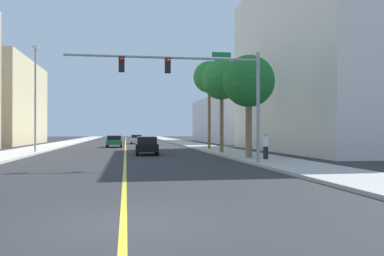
{
  "coord_description": "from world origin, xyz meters",
  "views": [
    {
      "loc": [
        0.05,
        -8.75,
        1.96
      ],
      "look_at": [
        4.81,
        20.38,
        2.17
      ],
      "focal_mm": 37.94,
      "sensor_mm": 36.0,
      "label": 1
    }
  ],
  "objects_px": {
    "palm_far": "(209,78)",
    "car_silver": "(137,139)",
    "street_lamp": "(35,94)",
    "car_yellow": "(145,143)",
    "traffic_signal_mast": "(200,80)",
    "palm_mid": "(222,80)",
    "pedestrian": "(266,146)",
    "palm_near": "(249,82)",
    "car_black": "(147,145)",
    "car_green": "(114,141)"
  },
  "relations": [
    {
      "from": "palm_near",
      "to": "pedestrian",
      "type": "relative_size",
      "value": 4.17
    },
    {
      "from": "street_lamp",
      "to": "pedestrian",
      "type": "distance_m",
      "value": 20.77
    },
    {
      "from": "pedestrian",
      "to": "car_black",
      "type": "bearing_deg",
      "value": -142.44
    },
    {
      "from": "street_lamp",
      "to": "pedestrian",
      "type": "relative_size",
      "value": 5.51
    },
    {
      "from": "car_black",
      "to": "pedestrian",
      "type": "xyz_separation_m",
      "value": [
        7.18,
        -8.4,
        0.21
      ]
    },
    {
      "from": "street_lamp",
      "to": "car_green",
      "type": "xyz_separation_m",
      "value": [
        6.35,
        12.92,
        -4.45
      ]
    },
    {
      "from": "palm_near",
      "to": "pedestrian",
      "type": "distance_m",
      "value": 4.59
    },
    {
      "from": "car_yellow",
      "to": "car_silver",
      "type": "distance_m",
      "value": 21.31
    },
    {
      "from": "palm_mid",
      "to": "car_green",
      "type": "distance_m",
      "value": 19.51
    },
    {
      "from": "palm_mid",
      "to": "palm_far",
      "type": "distance_m",
      "value": 7.09
    },
    {
      "from": "palm_mid",
      "to": "car_silver",
      "type": "height_order",
      "value": "palm_mid"
    },
    {
      "from": "palm_mid",
      "to": "street_lamp",
      "type": "bearing_deg",
      "value": 168.31
    },
    {
      "from": "car_yellow",
      "to": "car_black",
      "type": "relative_size",
      "value": 0.84
    },
    {
      "from": "street_lamp",
      "to": "palm_near",
      "type": "distance_m",
      "value": 18.96
    },
    {
      "from": "palm_mid",
      "to": "traffic_signal_mast",
      "type": "bearing_deg",
      "value": -109.42
    },
    {
      "from": "palm_mid",
      "to": "pedestrian",
      "type": "bearing_deg",
      "value": -84.03
    },
    {
      "from": "palm_mid",
      "to": "car_black",
      "type": "xyz_separation_m",
      "value": [
        -6.29,
        -0.06,
        -5.51
      ]
    },
    {
      "from": "street_lamp",
      "to": "palm_mid",
      "type": "distance_m",
      "value": 16.12
    },
    {
      "from": "traffic_signal_mast",
      "to": "palm_far",
      "type": "distance_m",
      "value": 18.65
    },
    {
      "from": "palm_near",
      "to": "car_black",
      "type": "relative_size",
      "value": 1.54
    },
    {
      "from": "street_lamp",
      "to": "palm_mid",
      "type": "xyz_separation_m",
      "value": [
        15.75,
        -3.26,
        1.1
      ]
    },
    {
      "from": "street_lamp",
      "to": "car_yellow",
      "type": "height_order",
      "value": "street_lamp"
    },
    {
      "from": "car_yellow",
      "to": "car_green",
      "type": "bearing_deg",
      "value": 111.32
    },
    {
      "from": "palm_far",
      "to": "car_silver",
      "type": "relative_size",
      "value": 1.96
    },
    {
      "from": "palm_near",
      "to": "palm_far",
      "type": "distance_m",
      "value": 14.14
    },
    {
      "from": "palm_near",
      "to": "palm_mid",
      "type": "distance_m",
      "value": 7.07
    },
    {
      "from": "car_black",
      "to": "car_yellow",
      "type": "bearing_deg",
      "value": 90.65
    },
    {
      "from": "palm_far",
      "to": "car_green",
      "type": "distance_m",
      "value": 14.97
    },
    {
      "from": "palm_far",
      "to": "pedestrian",
      "type": "distance_m",
      "value": 16.73
    },
    {
      "from": "car_black",
      "to": "pedestrian",
      "type": "bearing_deg",
      "value": -47.14
    },
    {
      "from": "traffic_signal_mast",
      "to": "car_black",
      "type": "relative_size",
      "value": 2.42
    },
    {
      "from": "palm_mid",
      "to": "car_silver",
      "type": "bearing_deg",
      "value": 102.54
    },
    {
      "from": "pedestrian",
      "to": "car_silver",
      "type": "bearing_deg",
      "value": -171.87
    },
    {
      "from": "palm_far",
      "to": "car_silver",
      "type": "bearing_deg",
      "value": 107.27
    },
    {
      "from": "palm_near",
      "to": "car_silver",
      "type": "height_order",
      "value": "palm_near"
    },
    {
      "from": "car_yellow",
      "to": "palm_near",
      "type": "bearing_deg",
      "value": -66.31
    },
    {
      "from": "palm_near",
      "to": "palm_mid",
      "type": "relative_size",
      "value": 0.88
    },
    {
      "from": "street_lamp",
      "to": "palm_mid",
      "type": "relative_size",
      "value": 1.16
    },
    {
      "from": "car_black",
      "to": "palm_far",
      "type": "bearing_deg",
      "value": 48.97
    },
    {
      "from": "palm_near",
      "to": "palm_far",
      "type": "bearing_deg",
      "value": 89.33
    },
    {
      "from": "car_silver",
      "to": "palm_mid",
      "type": "bearing_deg",
      "value": -76.45
    },
    {
      "from": "pedestrian",
      "to": "palm_near",
      "type": "bearing_deg",
      "value": -158.16
    },
    {
      "from": "car_silver",
      "to": "car_black",
      "type": "bearing_deg",
      "value": -88.75
    },
    {
      "from": "palm_near",
      "to": "car_yellow",
      "type": "xyz_separation_m",
      "value": [
        -6.27,
        14.5,
        -4.54
      ]
    },
    {
      "from": "car_silver",
      "to": "car_black",
      "type": "distance_m",
      "value": 28.87
    },
    {
      "from": "traffic_signal_mast",
      "to": "car_yellow",
      "type": "bearing_deg",
      "value": 96.76
    },
    {
      "from": "car_silver",
      "to": "pedestrian",
      "type": "xyz_separation_m",
      "value": [
        7.3,
        -37.28,
        0.27
      ]
    },
    {
      "from": "palm_near",
      "to": "traffic_signal_mast",
      "type": "bearing_deg",
      "value": -135.6
    },
    {
      "from": "palm_far",
      "to": "pedestrian",
      "type": "xyz_separation_m",
      "value": [
        0.51,
        -15.45,
        -6.4
      ]
    },
    {
      "from": "traffic_signal_mast",
      "to": "car_silver",
      "type": "height_order",
      "value": "traffic_signal_mast"
    }
  ]
}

